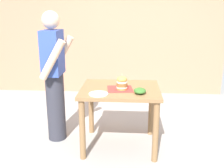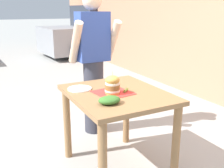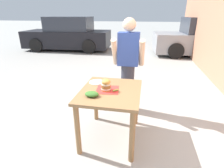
# 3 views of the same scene
# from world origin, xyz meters

# --- Properties ---
(ground_plane) EXTENTS (80.00, 80.00, 0.00)m
(ground_plane) POSITION_xyz_m (0.00, 0.00, 0.00)
(ground_plane) COLOR #9E9E99
(patio_table) EXTENTS (0.81, 0.96, 0.77)m
(patio_table) POSITION_xyz_m (0.00, 0.00, 0.63)
(patio_table) COLOR olive
(patio_table) RESTS_ON ground
(serving_paper) EXTENTS (0.34, 0.34, 0.00)m
(serving_paper) POSITION_xyz_m (-0.04, -0.00, 0.78)
(serving_paper) COLOR red
(serving_paper) RESTS_ON patio_table
(sandwich) EXTENTS (0.13, 0.13, 0.20)m
(sandwich) POSITION_xyz_m (-0.06, -0.02, 0.86)
(sandwich) COLOR gold
(sandwich) RESTS_ON serving_paper
(pickle_spear) EXTENTS (0.07, 0.07, 0.02)m
(pickle_spear) POSITION_xyz_m (0.07, -0.03, 0.79)
(pickle_spear) COLOR #8EA83D
(pickle_spear) RESTS_ON serving_paper
(side_plate_with_forks) EXTENTS (0.22, 0.22, 0.02)m
(side_plate_with_forks) POSITION_xyz_m (-0.27, 0.23, 0.78)
(side_plate_with_forks) COLOR white
(side_plate_with_forks) RESTS_ON patio_table
(side_salad) EXTENTS (0.18, 0.14, 0.06)m
(side_salad) POSITION_xyz_m (-0.19, -0.23, 0.81)
(side_salad) COLOR #386B28
(side_salad) RESTS_ON patio_table
(diner_across_table) EXTENTS (0.55, 0.35, 1.69)m
(diner_across_table) POSITION_xyz_m (0.14, 0.85, 0.88)
(diner_across_table) COLOR #33333D
(diner_across_table) RESTS_ON ground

